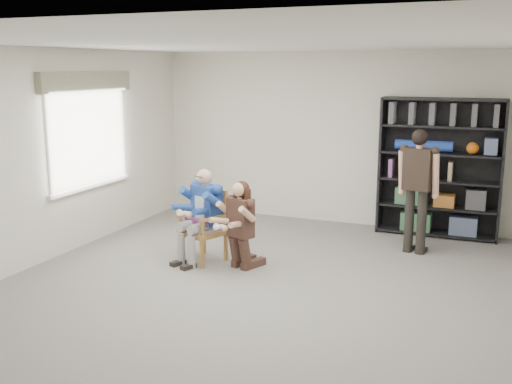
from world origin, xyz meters
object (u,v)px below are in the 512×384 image
at_px(bookshelf, 440,168).
at_px(standing_man, 417,192).
at_px(armchair, 203,226).
at_px(kneeling_woman, 239,226).
at_px(seated_man, 202,215).

xyz_separation_m(bookshelf, standing_man, (-0.19, -1.04, -0.19)).
distance_m(armchair, standing_man, 2.96).
bearing_deg(kneeling_woman, bookshelf, 71.50).
bearing_deg(seated_man, armchair, 0.00).
xyz_separation_m(seated_man, kneeling_woman, (0.58, -0.12, -0.05)).
distance_m(armchair, kneeling_woman, 0.60).
distance_m(bookshelf, standing_man, 1.07).
distance_m(kneeling_woman, standing_man, 2.54).
xyz_separation_m(seated_man, standing_man, (2.56, 1.44, 0.24)).
distance_m(armchair, bookshelf, 3.74).
bearing_deg(armchair, kneeling_woman, 9.66).
relative_size(seated_man, standing_man, 0.73).
relative_size(kneeling_woman, standing_man, 0.66).
bearing_deg(bookshelf, seated_man, -137.96).
height_order(bookshelf, standing_man, bookshelf).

